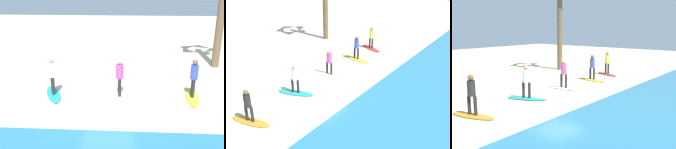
# 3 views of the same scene
# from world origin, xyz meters

# --- Properties ---
(ground_plane) EXTENTS (60.00, 60.00, 0.00)m
(ground_plane) POSITION_xyz_m (0.00, 0.00, 0.00)
(ground_plane) COLOR beige
(surfboard_red) EXTENTS (1.32, 2.16, 0.09)m
(surfboard_red) POSITION_xyz_m (-6.25, -0.40, 0.04)
(surfboard_red) COLOR red
(surfboard_red) RESTS_ON ground
(surfer_red) EXTENTS (0.32, 0.44, 1.64)m
(surfer_red) POSITION_xyz_m (-6.25, -0.40, 1.04)
(surfer_red) COLOR #232328
(surfer_red) RESTS_ON surfboard_red
(surfboard_yellow) EXTENTS (0.83, 2.16, 0.09)m
(surfboard_yellow) POSITION_xyz_m (-3.70, -0.09, 0.04)
(surfboard_yellow) COLOR yellow
(surfboard_yellow) RESTS_ON ground
(surfer_yellow) EXTENTS (0.32, 0.46, 1.64)m
(surfer_yellow) POSITION_xyz_m (-3.70, -0.09, 1.04)
(surfer_yellow) COLOR #232328
(surfer_yellow) RESTS_ON surfboard_yellow
(surfboard_white) EXTENTS (0.75, 2.14, 0.09)m
(surfboard_white) POSITION_xyz_m (-0.52, -0.01, 0.04)
(surfboard_white) COLOR white
(surfboard_white) RESTS_ON ground
(surfer_white) EXTENTS (0.32, 0.46, 1.64)m
(surfer_white) POSITION_xyz_m (-0.52, -0.01, 1.04)
(surfer_white) COLOR #232328
(surfer_white) RESTS_ON surfboard_white
(surfboard_teal) EXTENTS (1.31, 2.16, 0.09)m
(surfboard_teal) POSITION_xyz_m (2.44, -0.02, 0.04)
(surfboard_teal) COLOR teal
(surfboard_teal) RESTS_ON ground
(surfer_teal) EXTENTS (0.32, 0.44, 1.64)m
(surfer_teal) POSITION_xyz_m (2.44, -0.02, 1.04)
(surfer_teal) COLOR #232328
(surfer_teal) RESTS_ON surfboard_teal
(surfboard_orange) EXTENTS (1.07, 2.17, 0.09)m
(surfboard_orange) POSITION_xyz_m (5.66, 0.23, 0.04)
(surfboard_orange) COLOR orange
(surfboard_orange) RESTS_ON ground
(surfer_orange) EXTENTS (0.32, 0.45, 1.64)m
(surfer_orange) POSITION_xyz_m (5.66, 0.23, 1.04)
(surfer_orange) COLOR #232328
(surfer_orange) RESTS_ON surfboard_orange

